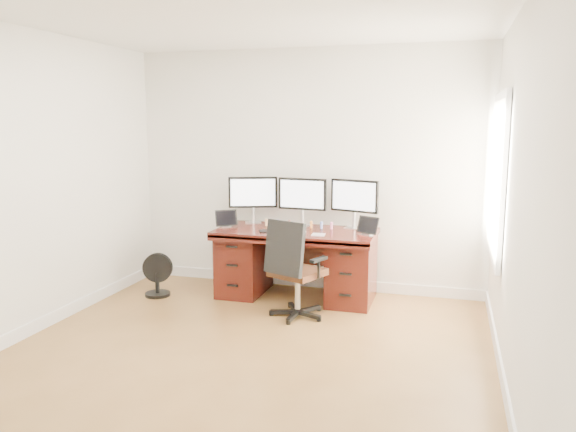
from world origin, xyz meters
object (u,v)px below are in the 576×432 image
(desk, at_px, (296,261))
(floor_fan, at_px, (157,275))
(office_chair, at_px, (295,286))
(monitor_center, at_px, (302,196))
(keyboard, at_px, (294,232))

(desk, xyz_separation_m, floor_fan, (-1.48, -0.39, -0.17))
(desk, distance_m, office_chair, 0.66)
(monitor_center, bearing_deg, floor_fan, -151.57)
(desk, distance_m, floor_fan, 1.54)
(desk, bearing_deg, office_chair, -76.17)
(monitor_center, bearing_deg, office_chair, -74.39)
(desk, height_order, monitor_center, monitor_center)
(keyboard, bearing_deg, monitor_center, 91.83)
(floor_fan, relative_size, monitor_center, 0.86)
(office_chair, distance_m, floor_fan, 1.66)
(office_chair, bearing_deg, floor_fan, -166.37)
(desk, xyz_separation_m, keyboard, (0.01, -0.17, 0.36))
(floor_fan, xyz_separation_m, monitor_center, (1.48, 0.63, 0.86))
(floor_fan, height_order, monitor_center, monitor_center)
(desk, height_order, office_chair, office_chair)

